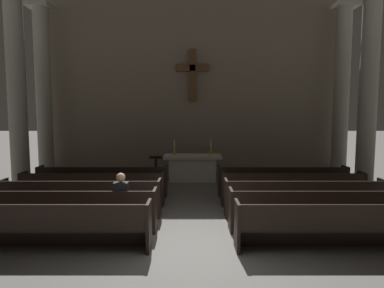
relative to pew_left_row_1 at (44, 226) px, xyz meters
name	(u,v)px	position (x,y,z in m)	size (l,w,h in m)	color
ground_plane	(192,249)	(2.82, 0.04, -0.48)	(80.00, 80.00, 0.00)	#66635E
pew_left_row_1	(44,226)	(0.00, 0.00, 0.00)	(4.02, 0.50, 0.95)	black
pew_left_row_2	(65,210)	(0.00, 1.03, 0.00)	(4.02, 0.50, 0.95)	black
pew_left_row_3	(80,198)	(0.00, 2.05, 0.00)	(4.02, 0.50, 0.95)	black
pew_left_row_4	(93,189)	(0.00, 3.08, 0.00)	(4.02, 0.50, 0.95)	black
pew_left_row_5	(102,181)	(0.00, 4.11, 0.00)	(4.02, 0.50, 0.95)	black
pew_right_row_1	(341,226)	(5.64, 0.00, 0.00)	(4.02, 0.50, 0.95)	black
pew_right_row_2	(320,210)	(5.64, 1.03, 0.00)	(4.02, 0.50, 0.95)	black
pew_right_row_3	(304,198)	(5.64, 2.05, 0.00)	(4.02, 0.50, 0.95)	black
pew_right_row_4	(292,189)	(5.64, 3.08, 0.00)	(4.02, 0.50, 0.95)	black
pew_right_row_5	(282,181)	(5.64, 4.11, 0.00)	(4.02, 0.50, 0.95)	black
column_left_third	(16,92)	(-3.06, 5.06, 2.83)	(0.89, 0.89, 6.79)	#9E998E
column_right_third	(368,92)	(8.71, 5.06, 2.83)	(0.89, 0.89, 6.79)	#9E998E
column_left_fourth	(43,95)	(-3.06, 7.06, 2.83)	(0.89, 0.89, 6.79)	#9E998E
column_right_fourth	(341,95)	(8.71, 7.06, 2.83)	(0.89, 0.89, 6.79)	#9E998E
altar	(192,167)	(2.82, 6.43, 0.06)	(2.20, 0.90, 1.01)	#BCB7AD
candlestick_left	(174,150)	(2.12, 6.43, 0.71)	(0.16, 0.16, 0.57)	#B79338
candlestick_right	(210,150)	(3.52, 6.43, 0.71)	(0.16, 0.16, 0.57)	#B79338
apse_with_cross	(192,85)	(2.82, 8.07, 3.28)	(12.72, 0.50, 7.52)	gray
lectern	(155,172)	(1.55, 5.23, 0.07)	(0.44, 0.36, 1.15)	black
lone_worshipper	(121,200)	(1.25, 1.07, 0.22)	(0.32, 0.43, 1.32)	#26262B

